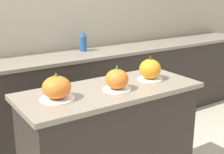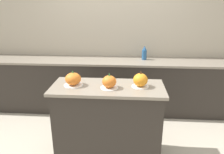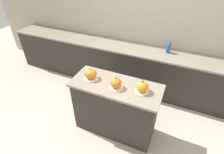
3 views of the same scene
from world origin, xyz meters
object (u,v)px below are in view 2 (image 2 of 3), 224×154
Objects in this scene: pumpkin_cake_left at (73,79)px; pumpkin_cake_center at (109,82)px; bottle_tall at (144,53)px; pumpkin_cake_right at (140,80)px.

pumpkin_cake_center is at bearing -7.39° from pumpkin_cake_left.
bottle_tall is (0.49, 1.39, 0.03)m from pumpkin_cake_center.
pumpkin_cake_center is 1.47m from bottle_tall.
pumpkin_cake_right is at bearing 0.60° from pumpkin_cake_left.
bottle_tall reaches higher than pumpkin_cake_center.
pumpkin_cake_left is 0.78m from pumpkin_cake_right.
pumpkin_cake_left is at bearing -124.51° from bottle_tall.
pumpkin_cake_left is 0.95× the size of bottle_tall.
pumpkin_cake_right reaches higher than pumpkin_cake_left.
bottle_tall is (0.13, 1.33, 0.02)m from pumpkin_cake_right.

